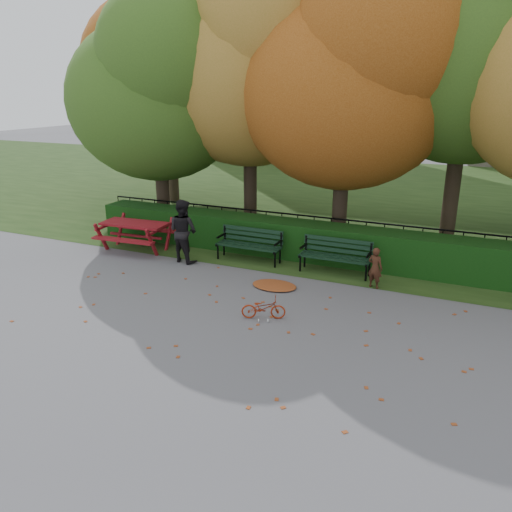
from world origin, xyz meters
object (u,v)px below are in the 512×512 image
at_px(tree_a, 161,87).
at_px(adult, 183,231).
at_px(tree_d, 488,28).
at_px(tree_f, 171,55).
at_px(tree_b, 257,57).
at_px(bench_left, 250,242).
at_px(bench_right, 336,253).
at_px(bicycle, 263,308).
at_px(picnic_table, 135,229).
at_px(tree_c, 357,75).
at_px(child, 375,268).

distance_m(tree_a, adult, 5.08).
height_order(tree_d, tree_f, tree_d).
height_order(tree_a, tree_b, tree_b).
bearing_deg(bench_left, bench_right, 0.00).
height_order(tree_b, adult, tree_b).
bearing_deg(bicycle, picnic_table, 40.60).
distance_m(tree_b, tree_d, 6.37).
height_order(tree_c, picnic_table, tree_c).
bearing_deg(tree_c, tree_f, 157.65).
relative_size(child, adult, 0.58).
bearing_deg(tree_c, adult, -140.74).
bearing_deg(picnic_table, child, -5.16).
xyz_separation_m(tree_a, bench_right, (6.29, -1.88, -4.00)).
xyz_separation_m(tree_a, child, (7.40, -2.49, -4.02)).
xyz_separation_m(tree_b, tree_f, (-4.69, 2.49, 0.29)).
distance_m(tree_a, tree_c, 6.04).
height_order(tree_b, tree_f, tree_f).
relative_size(bench_left, picnic_table, 0.89).
xyz_separation_m(bench_right, child, (1.12, -0.62, -0.02)).
height_order(tree_f, bench_left, tree_f).
relative_size(tree_a, picnic_table, 3.69).
bearing_deg(tree_d, bench_right, -128.23).
relative_size(picnic_table, adult, 1.18).
distance_m(picnic_table, child, 6.96).
distance_m(tree_a, bench_right, 7.69).
height_order(tree_b, tree_c, tree_b).
xyz_separation_m(bench_left, bench_right, (2.40, 0.00, 0.00)).
distance_m(tree_c, picnic_table, 7.50).
distance_m(tree_a, child, 8.79).
xyz_separation_m(child, adult, (-5.13, -0.18, 0.36)).
xyz_separation_m(tree_f, bicycle, (7.61, -8.76, -5.45)).
xyz_separation_m(tree_d, tree_f, (-11.01, 2.01, -0.29)).
bearing_deg(tree_a, tree_c, 3.65).
height_order(tree_c, bicycle, tree_c).
height_order(tree_c, adult, tree_c).
bearing_deg(tree_f, tree_d, -10.33).
bearing_deg(adult, child, -166.19).
relative_size(tree_a, child, 7.52).
relative_size(tree_b, adult, 5.12).
bearing_deg(tree_d, bicycle, -116.70).
relative_size(tree_a, bicycle, 8.28).
bearing_deg(tree_b, bicycle, -65.00).
height_order(tree_f, picnic_table, tree_f).
xyz_separation_m(tree_c, bench_left, (-2.13, -2.26, -4.30)).
bearing_deg(tree_c, bicycle, -93.68).
height_order(adult, bicycle, adult).
xyz_separation_m(picnic_table, bicycle, (5.22, -2.73, -0.40)).
bearing_deg(bicycle, tree_f, 19.17).
xyz_separation_m(tree_a, adult, (2.28, -2.68, -3.66)).
distance_m(tree_c, bench_left, 5.31).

